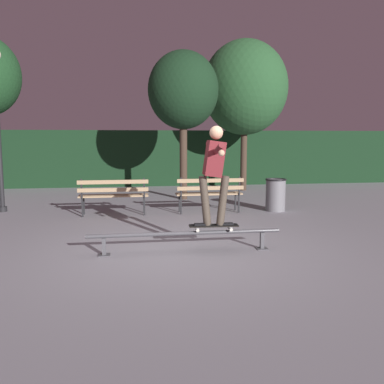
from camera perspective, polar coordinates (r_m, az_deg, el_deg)
name	(u,v)px	position (r m, az deg, el deg)	size (l,w,h in m)	color
ground_plane	(185,250)	(6.65, -1.05, -8.10)	(90.00, 90.00, 0.00)	gray
hedge_backdrop	(152,158)	(16.04, -5.61, 4.75)	(24.00, 1.20, 2.09)	black
grind_rail	(185,236)	(6.49, -0.94, -6.10)	(3.07, 0.18, 0.33)	#47474C
skateboard	(214,226)	(6.53, 3.04, -4.72)	(0.79, 0.24, 0.09)	black
skateboarder	(214,167)	(6.40, 3.12, 3.50)	(0.62, 1.41, 1.56)	black
park_bench_leftmost	(114,193)	(9.67, -10.84, -0.10)	(1.60, 0.42, 0.88)	black
park_bench_left_center	(210,191)	(9.85, 2.46, 0.15)	(1.60, 0.42, 0.88)	black
tree_behind_benches	(183,91)	(12.15, -1.23, 13.86)	(2.03, 2.03, 4.29)	#3D2D23
tree_far_right	(245,88)	(14.39, 7.34, 14.14)	(2.88, 2.88, 5.08)	#3D2D23
trash_can	(276,194)	(10.36, 11.52, -0.32)	(0.52, 0.52, 0.80)	slate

